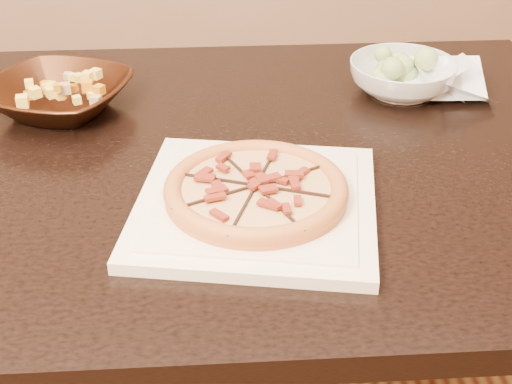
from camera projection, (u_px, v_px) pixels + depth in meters
dining_table at (178, 202)px, 1.20m from camera, size 1.46×0.94×0.75m
plate at (256, 204)px, 1.00m from camera, size 0.38×0.38×0.02m
pizza at (256, 190)px, 0.98m from camera, size 0.26×0.26×0.03m
bronze_bowl at (59, 96)px, 1.26m from camera, size 0.31×0.31×0.06m
mixed_dish at (54, 73)px, 1.23m from camera, size 0.11×0.12×0.03m
salad_bowl at (402, 77)px, 1.32m from camera, size 0.22×0.22×0.06m
salad at (404, 53)px, 1.30m from camera, size 0.08×0.10×0.04m
cling_film at (454, 86)px, 1.30m from camera, size 0.18×0.15×0.05m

